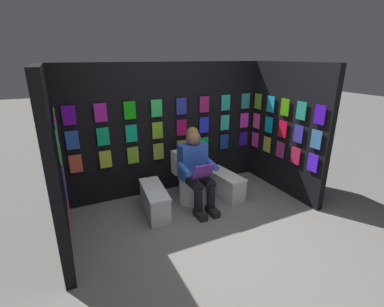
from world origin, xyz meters
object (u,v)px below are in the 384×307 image
at_px(toilet, 189,180).
at_px(person_reading, 196,169).
at_px(comic_longbox_near, 225,184).
at_px(comic_longbox_far, 155,200).

height_order(toilet, person_reading, person_reading).
bearing_deg(toilet, person_reading, 89.92).
distance_m(comic_longbox_near, comic_longbox_far, 1.20).
xyz_separation_m(person_reading, comic_longbox_far, (0.62, -0.09, -0.41)).
height_order(comic_longbox_near, comic_longbox_far, comic_longbox_far).
xyz_separation_m(person_reading, comic_longbox_near, (-0.58, -0.13, -0.42)).
relative_size(person_reading, comic_longbox_far, 1.44).
distance_m(toilet, comic_longbox_far, 0.65).
distance_m(person_reading, comic_longbox_near, 0.73).
relative_size(comic_longbox_near, comic_longbox_far, 0.95).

